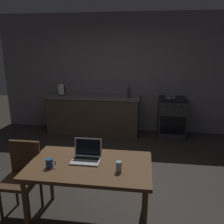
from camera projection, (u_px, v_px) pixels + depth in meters
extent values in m
plane|color=#2D2823|center=(101.00, 184.00, 3.53)|extent=(12.00, 12.00, 0.00)
cube|color=slate|center=(132.00, 74.00, 5.53)|extent=(6.40, 0.10, 2.74)
cube|color=#4C3D2D|center=(93.00, 115.00, 5.57)|extent=(2.10, 0.60, 0.86)
cube|color=#66605B|center=(93.00, 97.00, 5.45)|extent=(2.16, 0.64, 0.04)
cube|color=#2D2D30|center=(171.00, 118.00, 5.33)|extent=(0.60, 0.60, 0.86)
cube|color=black|center=(173.00, 99.00, 5.21)|extent=(0.60, 0.60, 0.04)
cube|color=black|center=(173.00, 125.00, 5.06)|extent=(0.54, 0.01, 0.39)
cylinder|color=black|center=(166.00, 106.00, 4.95)|extent=(0.04, 0.02, 0.04)
cylinder|color=black|center=(174.00, 106.00, 4.93)|extent=(0.04, 0.02, 0.04)
cylinder|color=black|center=(182.00, 106.00, 4.91)|extent=(0.04, 0.02, 0.04)
cube|color=brown|center=(90.00, 165.00, 2.59)|extent=(1.35, 0.80, 0.04)
cylinder|color=brown|center=(26.00, 210.00, 2.45)|extent=(0.05, 0.05, 0.72)
cylinder|color=brown|center=(144.00, 222.00, 2.28)|extent=(0.05, 0.05, 0.72)
cylinder|color=brown|center=(51.00, 176.00, 3.09)|extent=(0.05, 0.05, 0.72)
cylinder|color=brown|center=(145.00, 183.00, 2.93)|extent=(0.05, 0.05, 0.72)
cube|color=#4C331E|center=(20.00, 181.00, 2.77)|extent=(0.40, 0.40, 0.04)
cube|color=#4C331E|center=(25.00, 157.00, 2.88)|extent=(0.38, 0.04, 0.42)
cylinder|color=#4C331E|center=(1.00, 207.00, 2.69)|extent=(0.04, 0.04, 0.45)
cylinder|color=#4C331E|center=(29.00, 210.00, 2.65)|extent=(0.04, 0.04, 0.45)
cylinder|color=#4C331E|center=(16.00, 190.00, 3.02)|extent=(0.04, 0.04, 0.45)
cylinder|color=#4C331E|center=(41.00, 192.00, 2.97)|extent=(0.04, 0.04, 0.45)
cube|color=silver|center=(86.00, 161.00, 2.63)|extent=(0.32, 0.22, 0.02)
cube|color=black|center=(86.00, 159.00, 2.64)|extent=(0.28, 0.12, 0.00)
cube|color=silver|center=(88.00, 147.00, 2.72)|extent=(0.32, 0.03, 0.21)
cube|color=black|center=(88.00, 147.00, 2.72)|extent=(0.29, 0.03, 0.18)
cylinder|color=black|center=(61.00, 94.00, 5.54)|extent=(0.16, 0.16, 0.02)
cylinder|color=silver|center=(61.00, 90.00, 5.51)|extent=(0.15, 0.15, 0.22)
cylinder|color=silver|center=(61.00, 85.00, 5.48)|extent=(0.09, 0.09, 0.02)
cube|color=black|center=(65.00, 89.00, 5.49)|extent=(0.02, 0.02, 0.15)
cylinder|color=#2D2D33|center=(129.00, 93.00, 5.26)|extent=(0.07, 0.07, 0.21)
cone|color=#2D2D33|center=(129.00, 87.00, 5.22)|extent=(0.07, 0.07, 0.06)
cylinder|color=black|center=(129.00, 85.00, 5.21)|extent=(0.03, 0.03, 0.02)
cylinder|color=gray|center=(171.00, 98.00, 5.19)|extent=(0.22, 0.22, 0.01)
torus|color=gray|center=(171.00, 97.00, 5.18)|extent=(0.24, 0.24, 0.02)
cylinder|color=black|center=(172.00, 99.00, 4.99)|extent=(0.02, 0.18, 0.02)
cylinder|color=#264C8C|center=(49.00, 163.00, 2.49)|extent=(0.07, 0.07, 0.10)
torus|color=#264C8C|center=(54.00, 163.00, 2.49)|extent=(0.05, 0.01, 0.05)
cylinder|color=#99B7C6|center=(119.00, 167.00, 2.41)|extent=(0.06, 0.06, 0.11)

